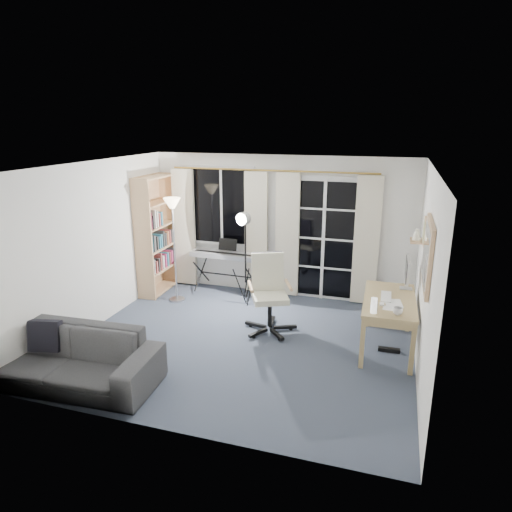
{
  "coord_description": "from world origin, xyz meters",
  "views": [
    {
      "loc": [
        1.85,
        -5.39,
        2.93
      ],
      "look_at": [
        0.07,
        0.35,
        1.15
      ],
      "focal_mm": 32.0,
      "sensor_mm": 36.0,
      "label": 1
    }
  ],
  "objects_px": {
    "mug": "(398,310)",
    "desk": "(389,305)",
    "bookshelf": "(154,238)",
    "monitor": "(407,270)",
    "keyboard_piano": "(226,256)",
    "office_chair": "(269,286)",
    "studio_light": "(244,229)",
    "sofa": "(63,349)",
    "torchiere_lamp": "(173,219)"
  },
  "relations": [
    {
      "from": "office_chair",
      "to": "desk",
      "type": "xyz_separation_m",
      "value": [
        1.68,
        -0.14,
        -0.04
      ]
    },
    {
      "from": "studio_light",
      "to": "office_chair",
      "type": "distance_m",
      "value": 1.17
    },
    {
      "from": "office_chair",
      "to": "monitor",
      "type": "distance_m",
      "value": 1.93
    },
    {
      "from": "keyboard_piano",
      "to": "studio_light",
      "type": "xyz_separation_m",
      "value": [
        0.46,
        -0.36,
        0.58
      ]
    },
    {
      "from": "torchiere_lamp",
      "to": "desk",
      "type": "height_order",
      "value": "torchiere_lamp"
    },
    {
      "from": "keyboard_piano",
      "to": "office_chair",
      "type": "distance_m",
      "value": 1.58
    },
    {
      "from": "bookshelf",
      "to": "office_chair",
      "type": "xyz_separation_m",
      "value": [
        2.32,
        -0.89,
        -0.32
      ]
    },
    {
      "from": "bookshelf",
      "to": "sofa",
      "type": "distance_m",
      "value": 3.08
    },
    {
      "from": "studio_light",
      "to": "monitor",
      "type": "xyz_separation_m",
      "value": [
        2.51,
        -0.47,
        -0.3
      ]
    },
    {
      "from": "studio_light",
      "to": "mug",
      "type": "bearing_deg",
      "value": -12.76
    },
    {
      "from": "monitor",
      "to": "mug",
      "type": "distance_m",
      "value": 0.98
    },
    {
      "from": "bookshelf",
      "to": "studio_light",
      "type": "xyz_separation_m",
      "value": [
        1.69,
        -0.11,
        0.29
      ]
    },
    {
      "from": "sofa",
      "to": "desk",
      "type": "bearing_deg",
      "value": 26.07
    },
    {
      "from": "mug",
      "to": "sofa",
      "type": "bearing_deg",
      "value": -158.05
    },
    {
      "from": "bookshelf",
      "to": "keyboard_piano",
      "type": "distance_m",
      "value": 1.29
    },
    {
      "from": "sofa",
      "to": "bookshelf",
      "type": "bearing_deg",
      "value": 95.96
    },
    {
      "from": "desk",
      "to": "sofa",
      "type": "xyz_separation_m",
      "value": [
        -3.53,
        -1.96,
        -0.19
      ]
    },
    {
      "from": "monitor",
      "to": "sofa",
      "type": "bearing_deg",
      "value": -148.25
    },
    {
      "from": "bookshelf",
      "to": "desk",
      "type": "height_order",
      "value": "bookshelf"
    },
    {
      "from": "bookshelf",
      "to": "monitor",
      "type": "height_order",
      "value": "bookshelf"
    },
    {
      "from": "bookshelf",
      "to": "monitor",
      "type": "xyz_separation_m",
      "value": [
        4.2,
        -0.58,
        -0.0
      ]
    },
    {
      "from": "bookshelf",
      "to": "office_chair",
      "type": "bearing_deg",
      "value": -22.24
    },
    {
      "from": "desk",
      "to": "bookshelf",
      "type": "bearing_deg",
      "value": 164.4
    },
    {
      "from": "torchiere_lamp",
      "to": "monitor",
      "type": "bearing_deg",
      "value": -4.02
    },
    {
      "from": "office_chair",
      "to": "torchiere_lamp",
      "type": "bearing_deg",
      "value": 137.78
    },
    {
      "from": "keyboard_piano",
      "to": "office_chair",
      "type": "bearing_deg",
      "value": -43.9
    },
    {
      "from": "desk",
      "to": "mug",
      "type": "relative_size",
      "value": 11.49
    },
    {
      "from": "studio_light",
      "to": "mug",
      "type": "xyz_separation_m",
      "value": [
        2.42,
        -1.42,
        -0.5
      ]
    },
    {
      "from": "bookshelf",
      "to": "monitor",
      "type": "relative_size",
      "value": 4.04
    },
    {
      "from": "torchiere_lamp",
      "to": "monitor",
      "type": "distance_m",
      "value": 3.69
    },
    {
      "from": "keyboard_piano",
      "to": "mug",
      "type": "height_order",
      "value": "keyboard_piano"
    },
    {
      "from": "bookshelf",
      "to": "mug",
      "type": "relative_size",
      "value": 17.78
    },
    {
      "from": "torchiere_lamp",
      "to": "studio_light",
      "type": "height_order",
      "value": "torchiere_lamp"
    },
    {
      "from": "mug",
      "to": "desk",
      "type": "bearing_deg",
      "value": 101.31
    },
    {
      "from": "keyboard_piano",
      "to": "office_chair",
      "type": "height_order",
      "value": "office_chair"
    },
    {
      "from": "office_chair",
      "to": "sofa",
      "type": "distance_m",
      "value": 2.81
    },
    {
      "from": "bookshelf",
      "to": "studio_light",
      "type": "relative_size",
      "value": 1.3
    },
    {
      "from": "studio_light",
      "to": "sofa",
      "type": "height_order",
      "value": "studio_light"
    },
    {
      "from": "torchiere_lamp",
      "to": "mug",
      "type": "distance_m",
      "value": 3.81
    },
    {
      "from": "monitor",
      "to": "desk",
      "type": "bearing_deg",
      "value": -114.77
    },
    {
      "from": "bookshelf",
      "to": "office_chair",
      "type": "height_order",
      "value": "bookshelf"
    },
    {
      "from": "keyboard_piano",
      "to": "studio_light",
      "type": "distance_m",
      "value": 0.82
    },
    {
      "from": "studio_light",
      "to": "bookshelf",
      "type": "bearing_deg",
      "value": -166.25
    },
    {
      "from": "keyboard_piano",
      "to": "desk",
      "type": "height_order",
      "value": "keyboard_piano"
    },
    {
      "from": "bookshelf",
      "to": "office_chair",
      "type": "relative_size",
      "value": 1.84
    },
    {
      "from": "keyboard_piano",
      "to": "studio_light",
      "type": "bearing_deg",
      "value": -36.18
    },
    {
      "from": "office_chair",
      "to": "mug",
      "type": "height_order",
      "value": "office_chair"
    },
    {
      "from": "torchiere_lamp",
      "to": "keyboard_piano",
      "type": "distance_m",
      "value": 1.15
    },
    {
      "from": "torchiere_lamp",
      "to": "studio_light",
      "type": "bearing_deg",
      "value": 10.51
    },
    {
      "from": "desk",
      "to": "sofa",
      "type": "relative_size",
      "value": 0.6
    }
  ]
}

